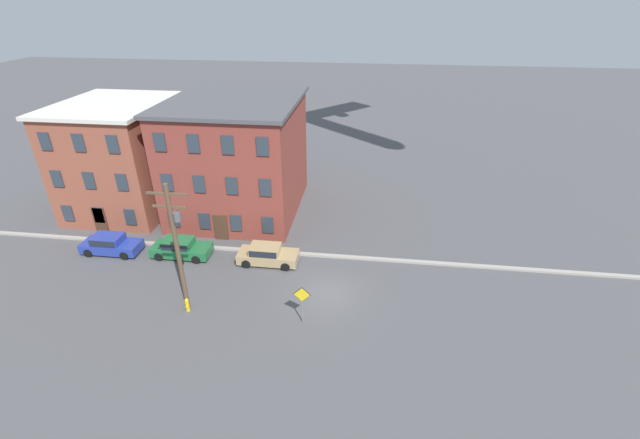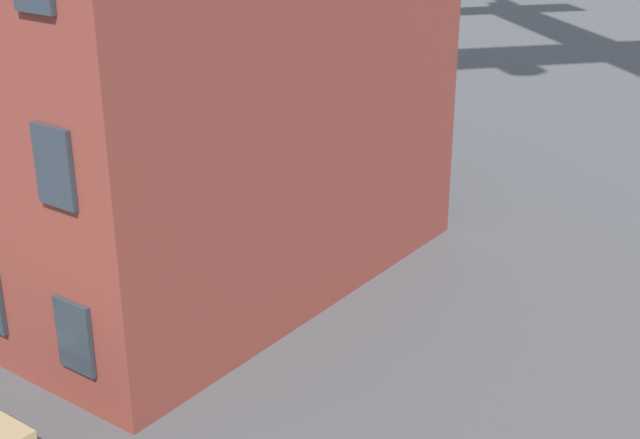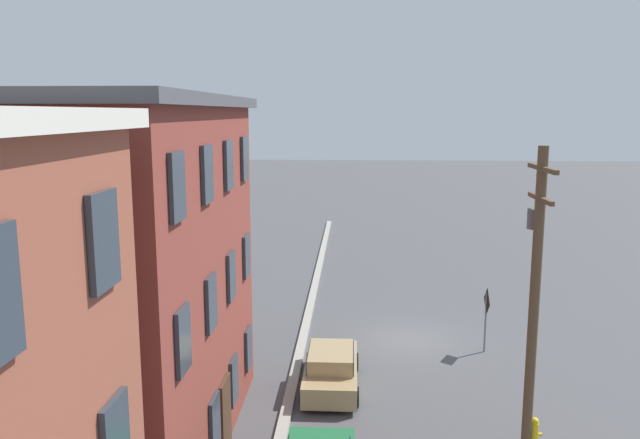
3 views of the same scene
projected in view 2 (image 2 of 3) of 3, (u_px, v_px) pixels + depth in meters
name	position (u px, v px, depth m)	size (l,w,h in m)	color
apartment_midblock	(148.00, 64.00, 21.10)	(10.81, 12.10, 9.93)	brown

